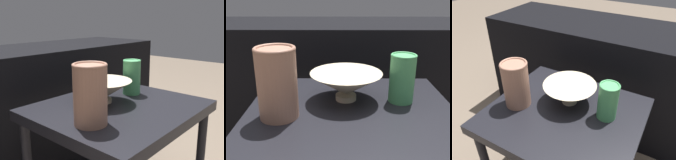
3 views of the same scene
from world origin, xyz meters
The scene contains 5 objects.
table centered at (0.00, 0.00, 0.42)m, with size 0.61×0.54×0.48m.
couch_backdrop centered at (0.00, 0.62, 0.33)m, with size 1.60×0.50×0.65m.
bowl centered at (-0.01, 0.07, 0.53)m, with size 0.22×0.22×0.09m.
vase_textured_left centered at (-0.20, -0.05, 0.58)m, with size 0.11×0.11×0.20m.
vase_colorful_right centered at (0.16, 0.06, 0.56)m, with size 0.08×0.08×0.15m.
Camera 2 is at (-0.03, -0.70, 0.82)m, focal length 42.00 mm.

